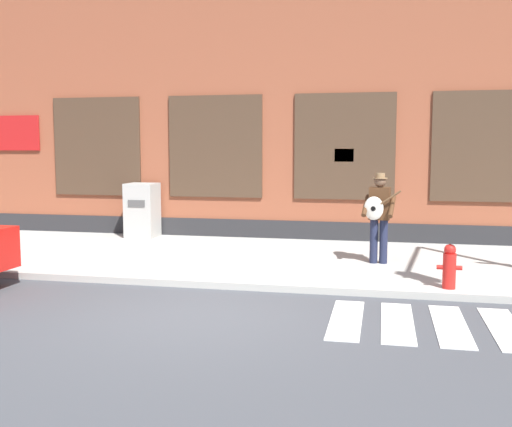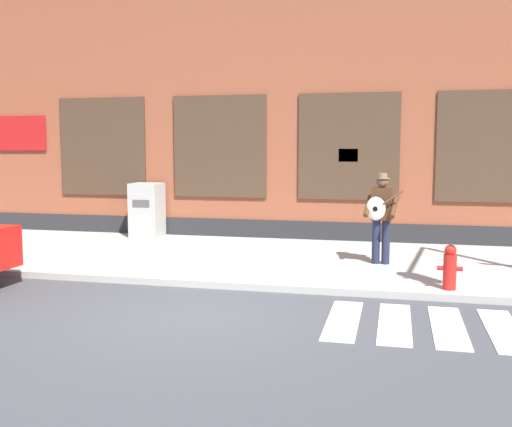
# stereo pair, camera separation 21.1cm
# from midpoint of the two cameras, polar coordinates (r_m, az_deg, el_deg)

# --- Properties ---
(ground_plane) EXTENTS (160.00, 160.00, 0.00)m
(ground_plane) POSITION_cam_midpoint_polar(r_m,az_deg,el_deg) (8.45, -6.12, -9.53)
(ground_plane) COLOR #424449
(sidewalk) EXTENTS (28.00, 4.88, 0.12)m
(sidewalk) POSITION_cam_midpoint_polar(r_m,az_deg,el_deg) (12.11, -0.37, -4.35)
(sidewalk) COLOR #ADAAA3
(sidewalk) RESTS_ON ground
(building_backdrop) EXTENTS (28.00, 4.06, 8.37)m
(building_backdrop) POSITION_cam_midpoint_polar(r_m,az_deg,el_deg) (16.36, 3.03, 12.91)
(building_backdrop) COLOR brown
(building_backdrop) RESTS_ON ground
(busker) EXTENTS (0.72, 0.58, 1.71)m
(busker) POSITION_cam_midpoint_polar(r_m,az_deg,el_deg) (11.43, 11.08, 0.09)
(busker) COLOR #1E233D
(busker) RESTS_ON sidewalk
(utility_box) EXTENTS (0.70, 0.71, 1.31)m
(utility_box) POSITION_cam_midpoint_polar(r_m,az_deg,el_deg) (14.88, -11.17, 0.32)
(utility_box) COLOR #ADADA8
(utility_box) RESTS_ON sidewalk
(fire_hydrant) EXTENTS (0.38, 0.20, 0.70)m
(fire_hydrant) POSITION_cam_midpoint_polar(r_m,az_deg,el_deg) (9.75, 17.35, -4.85)
(fire_hydrant) COLOR red
(fire_hydrant) RESTS_ON sidewalk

